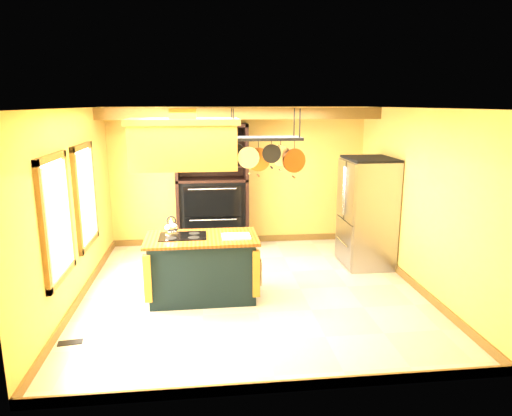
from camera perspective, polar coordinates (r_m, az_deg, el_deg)
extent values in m
plane|color=beige|center=(7.00, -0.48, -10.31)|extent=(5.00, 5.00, 0.00)
plane|color=white|center=(6.43, -0.52, 12.38)|extent=(5.00, 5.00, 0.00)
cube|color=gold|center=(9.03, -2.14, 3.94)|extent=(5.00, 0.02, 2.70)
cube|color=gold|center=(4.20, 3.05, -6.79)|extent=(5.00, 0.02, 2.70)
cube|color=gold|center=(6.80, -21.94, 0.00)|extent=(0.02, 5.00, 2.70)
cube|color=gold|center=(7.27, 19.50, 0.99)|extent=(0.02, 5.00, 2.70)
cube|color=brown|center=(8.12, -1.78, 11.72)|extent=(5.00, 0.15, 0.20)
cube|color=brown|center=(6.04, -23.67, -1.23)|extent=(0.06, 1.06, 1.56)
cube|color=white|center=(6.03, -23.44, -1.22)|extent=(0.02, 0.85, 1.34)
cube|color=brown|center=(7.35, -20.54, 1.43)|extent=(0.06, 1.06, 1.56)
cube|color=white|center=(7.35, -20.35, 1.43)|extent=(0.02, 0.85, 1.34)
cube|color=black|center=(6.67, -6.71, -7.54)|extent=(1.47, 0.81, 0.88)
cube|color=brown|center=(6.52, -6.82, -3.75)|extent=(1.60, 0.90, 0.04)
cube|color=black|center=(6.56, -9.14, -3.49)|extent=(0.67, 0.47, 0.01)
ellipsoid|color=silver|center=(6.64, -10.51, -2.40)|extent=(0.20, 0.20, 0.16)
cube|color=white|center=(6.46, -2.51, -3.55)|extent=(0.40, 0.31, 0.02)
cube|color=#AF6D2B|center=(6.28, -8.97, 7.58)|extent=(1.39, 0.75, 0.59)
cube|color=brown|center=(6.26, -9.08, 10.63)|extent=(1.48, 0.83, 0.08)
cube|color=#AF6D2B|center=(6.26, -9.11, 11.23)|extent=(0.35, 0.35, 0.21)
cube|color=black|center=(6.32, 1.12, 8.70)|extent=(0.98, 0.49, 0.04)
cylinder|color=black|center=(6.07, -2.84, 10.42)|extent=(0.02, 0.02, 0.40)
cylinder|color=black|center=(6.57, 4.79, 10.59)|extent=(0.02, 0.02, 0.40)
cylinder|color=black|center=(6.40, -2.53, 6.94)|extent=(0.26, 0.04, 0.26)
cylinder|color=silver|center=(6.22, -0.94, 6.32)|extent=(0.30, 0.04, 0.30)
cylinder|color=#A15528|center=(6.44, 0.29, 6.10)|extent=(0.33, 0.04, 0.33)
cylinder|color=black|center=(6.25, 1.95, 6.81)|extent=(0.26, 0.04, 0.26)
cylinder|color=silver|center=(6.47, 3.08, 6.56)|extent=(0.30, 0.04, 0.30)
cylinder|color=#A15528|center=(6.32, 4.79, 5.92)|extent=(0.33, 0.04, 0.33)
cube|color=gray|center=(8.08, 13.74, -0.63)|extent=(0.77, 0.94, 1.84)
cube|color=gray|center=(7.65, 11.70, 1.82)|extent=(0.03, 0.45, 0.99)
cube|color=gray|center=(8.08, 10.68, 2.46)|extent=(0.03, 0.45, 0.99)
cube|color=gray|center=(8.08, 10.90, -4.13)|extent=(0.03, 0.90, 0.77)
cube|color=black|center=(8.32, 13.42, -6.59)|extent=(0.73, 0.89, 0.06)
cube|color=black|center=(8.98, -5.53, 2.87)|extent=(1.36, 0.06, 2.40)
cube|color=black|center=(8.74, -9.76, 2.46)|extent=(0.06, 0.57, 2.40)
cube|color=black|center=(8.76, -1.26, 2.67)|extent=(0.06, 0.57, 2.40)
cube|color=black|center=(8.70, -5.53, 3.59)|extent=(1.36, 0.57, 0.05)
cube|color=black|center=(8.86, -5.44, -0.52)|extent=(1.24, 0.47, 1.30)
cube|color=black|center=(8.47, -5.44, 0.82)|extent=(1.06, 0.04, 0.57)
cube|color=black|center=(8.61, -5.35, -2.92)|extent=(1.06, 0.04, 0.52)
cube|color=black|center=(8.66, -5.56, 5.29)|extent=(1.24, 0.51, 0.02)
cube|color=black|center=(8.63, -5.60, 7.14)|extent=(1.24, 0.51, 0.02)
cube|color=black|center=(8.61, -5.65, 8.94)|extent=(1.24, 0.51, 0.03)
cylinder|color=white|center=(8.61, -7.80, 5.52)|extent=(0.22, 0.22, 0.07)
cylinder|color=teal|center=(8.58, -3.15, 7.83)|extent=(0.10, 0.10, 0.17)
cube|color=black|center=(6.03, -22.20, -15.30)|extent=(0.29, 0.16, 0.01)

